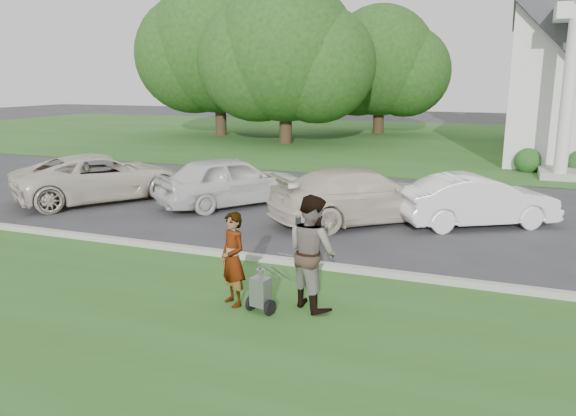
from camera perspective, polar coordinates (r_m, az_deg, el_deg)
The scene contains 15 objects.
ground at distance 11.65m, azimuth -2.85°, elevation -6.39°, with size 120.00×120.00×0.00m, color #333335.
grass_strip at distance 9.19m, azimuth -10.60°, elevation -12.08°, with size 80.00×7.00×0.01m, color #2E5A1F.
church_lawn at distance 37.50m, azimuth 14.17°, elevation 6.72°, with size 80.00×30.00×0.01m, color #2E5A1F.
curb at distance 12.10m, azimuth -1.80°, elevation -5.26°, with size 80.00×0.18×0.15m, color #9E9E93.
tree_left at distance 34.39m, azimuth -0.27°, elevation 15.09°, with size 10.63×8.40×9.71m.
tree_far at distance 39.64m, azimuth -7.04°, elevation 15.57°, with size 11.64×9.20×10.73m.
tree_back at distance 40.92m, azimuth 9.35°, elevation 14.06°, with size 9.61×7.60×8.89m.
striping_cart at distance 9.53m, azimuth -2.76°, elevation -8.57°, with size 0.56×0.96×0.84m.
person_left at distance 9.73m, azimuth -5.62°, elevation -5.27°, with size 0.60×0.39×1.65m, color #999999.
person_right at distance 9.55m, azimuth 2.46°, elevation -4.54°, with size 0.96×0.75×1.97m, color #999999.
parking_meter_near at distance 10.97m, azimuth 1.03°, elevation -3.21°, with size 0.09×0.08×1.28m.
car_a at distance 19.13m, azimuth -18.34°, elevation 2.99°, with size 2.50×5.41×1.50m, color beige.
car_b at distance 17.47m, azimuth -5.85°, elevation 2.78°, with size 1.84×4.58×1.56m, color silver.
car_c at distance 15.51m, azimuth 7.37°, elevation 1.29°, with size 2.08×5.12×1.49m, color beige.
car_d at distance 15.81m, azimuth 18.67°, elevation 0.73°, with size 1.46×4.18×1.38m, color white.
Camera 1 is at (4.48, -10.03, 3.87)m, focal length 35.00 mm.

